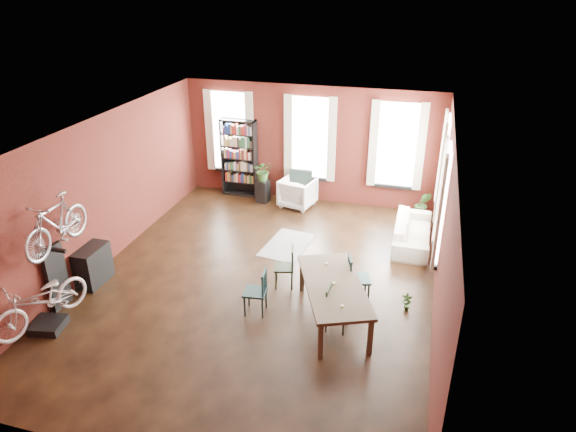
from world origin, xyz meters
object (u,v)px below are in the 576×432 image
(bike_trainer, at_px, (49,325))
(cream_sofa, at_px, (413,228))
(dining_chair_a, at_px, (255,292))
(dining_chair_b, at_px, (284,267))
(white_armchair, at_px, (298,191))
(plant_stand, at_px, (263,191))
(dining_chair_d, at_px, (359,279))
(dining_table, at_px, (333,302))
(bookshelf, at_px, (239,158))
(console_table, at_px, (93,265))
(dining_chair_c, at_px, (337,309))
(bicycle_floor, at_px, (36,280))

(bike_trainer, bearing_deg, cream_sofa, 39.69)
(dining_chair_a, height_order, dining_chair_b, dining_chair_a)
(white_armchair, distance_m, plant_stand, 1.02)
(dining_chair_a, height_order, dining_chair_d, dining_chair_d)
(dining_table, distance_m, bookshelf, 6.35)
(bike_trainer, bearing_deg, plant_stand, 73.05)
(cream_sofa, distance_m, console_table, 7.15)
(dining_table, xyz_separation_m, bike_trainer, (-4.88, -1.68, -0.30))
(dining_chair_a, bearing_deg, plant_stand, -169.68)
(bike_trainer, height_order, console_table, console_table)
(dining_chair_b, height_order, plant_stand, dining_chair_b)
(dining_chair_a, bearing_deg, dining_table, 90.99)
(cream_sofa, bearing_deg, dining_chair_b, 136.60)
(dining_table, bearing_deg, cream_sofa, 47.18)
(dining_chair_d, distance_m, cream_sofa, 2.80)
(dining_table, relative_size, dining_chair_b, 2.57)
(dining_chair_b, relative_size, bookshelf, 0.39)
(console_table, bearing_deg, bike_trainer, -86.21)
(dining_chair_c, bearing_deg, dining_chair_b, 52.74)
(dining_table, xyz_separation_m, console_table, (-4.98, -0.10, 0.02))
(bookshelf, xyz_separation_m, bike_trainer, (-1.18, -6.78, -1.02))
(cream_sofa, distance_m, bicycle_floor, 8.00)
(dining_table, distance_m, dining_chair_d, 0.84)
(dining_table, distance_m, bike_trainer, 5.17)
(bookshelf, distance_m, cream_sofa, 5.28)
(dining_chair_a, distance_m, bike_trainer, 3.77)
(plant_stand, bearing_deg, bicycle_floor, -106.77)
(dining_chair_d, bearing_deg, dining_chair_c, 150.75)
(dining_chair_c, xyz_separation_m, plant_stand, (-3.04, 5.03, -0.11))
(bike_trainer, bearing_deg, dining_chair_d, 24.93)
(dining_chair_b, height_order, dining_chair_d, dining_chair_d)
(bookshelf, xyz_separation_m, white_armchair, (1.80, -0.36, -0.66))
(dining_chair_d, relative_size, plant_stand, 1.49)
(dining_chair_a, bearing_deg, dining_chair_d, 111.25)
(bookshelf, xyz_separation_m, console_table, (-1.28, -5.20, -0.70))
(bookshelf, relative_size, plant_stand, 3.48)
(bookshelf, xyz_separation_m, cream_sofa, (4.95, -1.70, -0.69))
(dining_chair_a, distance_m, white_armchair, 4.95)
(white_armchair, height_order, cream_sofa, white_armchair)
(dining_table, distance_m, dining_chair_c, 0.30)
(cream_sofa, xyz_separation_m, bike_trainer, (-6.12, -5.08, -0.33))
(plant_stand, bearing_deg, cream_sofa, -18.13)
(dining_chair_b, xyz_separation_m, bookshelf, (-2.53, 4.26, 0.67))
(dining_table, relative_size, bicycle_floor, 1.22)
(dining_chair_b, bearing_deg, plant_stand, -170.11)
(dining_chair_a, relative_size, white_armchair, 1.03)
(dining_chair_d, relative_size, cream_sofa, 0.45)
(dining_table, relative_size, dining_chair_d, 2.34)
(dining_table, bearing_deg, dining_chair_b, 121.68)
(dining_table, height_order, dining_chair_c, dining_chair_c)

